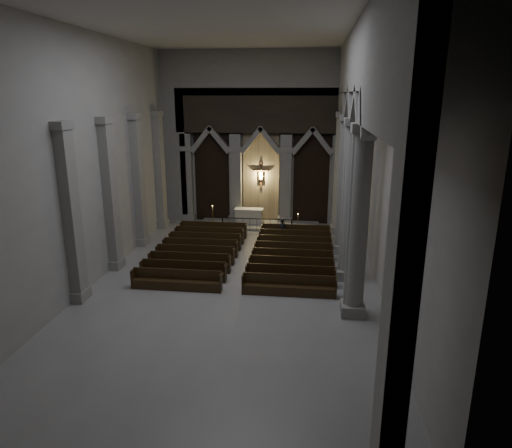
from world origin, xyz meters
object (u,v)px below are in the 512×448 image
Objects in this scene: candle_stand_right at (298,228)px; pews at (245,256)px; altar at (249,216)px; candle_stand_left at (213,222)px; altar_rail at (257,223)px; worshipper at (282,230)px.

pews is at bearing -115.86° from candle_stand_right.
candle_stand_left is at bearing -157.22° from altar.
candle_stand_left is at bearing 169.01° from altar_rail.
candle_stand_left is at bearing 135.27° from worshipper.
altar is 2.65m from candle_stand_left.
worshipper is (1.86, 4.15, 0.36)m from pews.
worshipper is at bearing -119.94° from candle_stand_right.
worshipper reaches higher than altar.
pews is (3.19, -6.42, -0.11)m from candle_stand_left.
candle_stand_left is 7.17m from pews.
candle_stand_left is 1.16× the size of candle_stand_right.
pews is at bearing -90.00° from altar_rail.
worshipper is at bearing -51.42° from altar.
worshipper is (2.63, -3.29, 0.01)m from altar.
altar_rail is 2.49m from worshipper.
altar is 1.50× the size of candle_stand_right.
candle_stand_left reaches higher than candle_stand_right.
worshipper reaches higher than pews.
altar_rail is at bearing -10.99° from candle_stand_left.
altar is 1.29× the size of candle_stand_left.
altar_rail is 5.81m from pews.
candle_stand_left reaches higher than worshipper.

